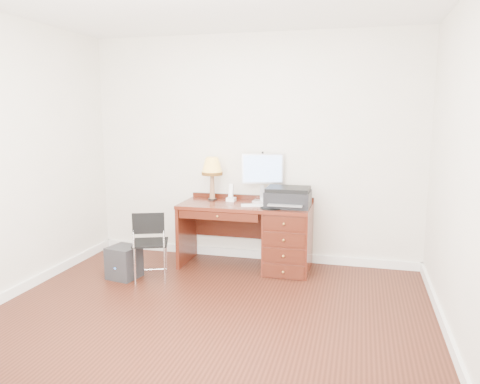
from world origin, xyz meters
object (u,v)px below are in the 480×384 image
(desk, at_px, (273,234))
(chair, at_px, (148,239))
(equipment_box, at_px, (124,262))
(printer, at_px, (288,197))
(monitor, at_px, (263,171))
(leg_lamp, at_px, (212,169))
(phone, at_px, (231,196))

(desk, height_order, chair, chair)
(chair, bearing_deg, equipment_box, 154.16)
(desk, height_order, printer, printer)
(monitor, xyz_separation_m, leg_lamp, (-0.60, -0.09, 0.02))
(printer, distance_m, phone, 0.72)
(printer, relative_size, equipment_box, 1.41)
(monitor, bearing_deg, leg_lamp, 171.67)
(equipment_box, bearing_deg, phone, 50.18)
(phone, relative_size, chair, 0.27)
(monitor, xyz_separation_m, equipment_box, (-1.35, -0.91, -0.93))
(phone, distance_m, equipment_box, 1.43)
(desk, bearing_deg, chair, -148.98)
(desk, height_order, leg_lamp, leg_lamp)
(leg_lamp, bearing_deg, desk, -9.07)
(monitor, relative_size, equipment_box, 1.61)
(monitor, relative_size, phone, 2.73)
(monitor, bearing_deg, printer, -52.00)
(monitor, distance_m, equipment_box, 1.88)
(phone, distance_m, chair, 1.14)
(leg_lamp, xyz_separation_m, equipment_box, (-0.75, -0.82, -0.95))
(desk, bearing_deg, equipment_box, -155.22)
(phone, height_order, equipment_box, phone)
(desk, xyz_separation_m, phone, (-0.53, 0.11, 0.40))
(leg_lamp, bearing_deg, phone, -2.41)
(phone, bearing_deg, desk, -9.28)
(monitor, distance_m, printer, 0.48)
(leg_lamp, bearing_deg, chair, -117.72)
(leg_lamp, xyz_separation_m, chair, (-0.45, -0.85, -0.66))
(monitor, distance_m, leg_lamp, 0.61)
(desk, relative_size, equipment_box, 4.28)
(phone, xyz_separation_m, equipment_box, (-0.99, -0.81, -0.64))
(desk, distance_m, printer, 0.48)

